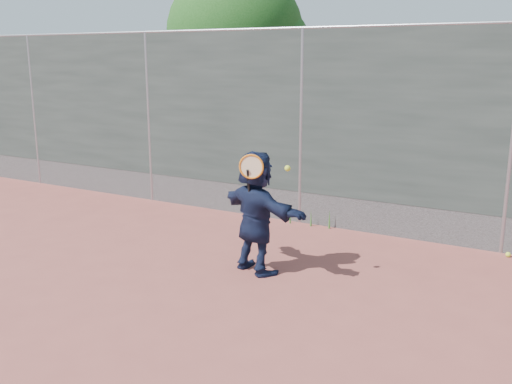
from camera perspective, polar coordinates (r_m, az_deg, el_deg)
The scene contains 7 objects.
ground at distance 6.36m, azimuth -9.30°, elevation -10.74°, with size 80.00×80.00×0.00m, color #9E4C42.
player at distance 6.88m, azimuth 0.00°, elevation -2.03°, with size 1.40×0.44×1.51m, color #151D3B.
ball_ground at distance 8.28m, azimuth 23.90°, elevation -5.74°, with size 0.07×0.07×0.07m, color #CADE31.
fence at distance 8.87m, azimuth 4.56°, elevation 6.86°, with size 20.00×0.06×3.03m.
swing_action at distance 6.54m, azimuth -0.13°, elevation 2.39°, with size 0.61×0.15×0.51m.
tree_left at distance 12.84m, azimuth -1.37°, elevation 14.95°, with size 3.15×3.00×4.53m.
weed_clump at distance 8.93m, azimuth 5.79°, elevation -2.62°, with size 0.68×0.07×0.30m.
Camera 1 is at (3.68, -4.51, 2.58)m, focal length 40.00 mm.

